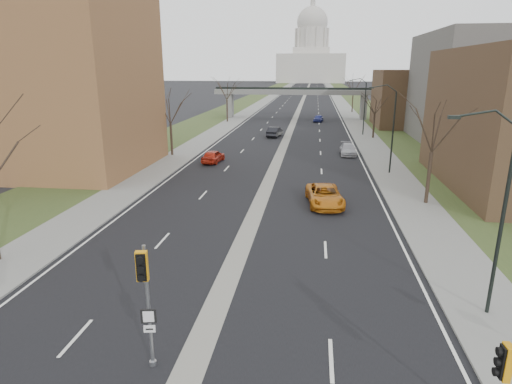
% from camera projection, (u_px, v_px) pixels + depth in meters
% --- Properties ---
extents(road_surface, '(20.00, 600.00, 0.01)m').
position_uv_depth(road_surface, '(304.00, 97.00, 157.14)').
color(road_surface, black).
rests_on(road_surface, ground).
extents(median_strip, '(1.20, 600.00, 0.02)m').
position_uv_depth(median_strip, '(304.00, 97.00, 157.14)').
color(median_strip, gray).
rests_on(median_strip, ground).
extents(sidewalk_right, '(4.00, 600.00, 0.12)m').
position_uv_depth(sidewalk_right, '(337.00, 97.00, 155.58)').
color(sidewalk_right, gray).
rests_on(sidewalk_right, ground).
extents(sidewalk_left, '(4.00, 600.00, 0.12)m').
position_uv_depth(sidewalk_left, '(272.00, 97.00, 158.67)').
color(sidewalk_left, gray).
rests_on(sidewalk_left, ground).
extents(grass_verge_right, '(8.00, 600.00, 0.10)m').
position_uv_depth(grass_verge_right, '(354.00, 97.00, 154.80)').
color(grass_verge_right, '#2E3E1C').
rests_on(grass_verge_right, ground).
extents(grass_verge_left, '(8.00, 600.00, 0.10)m').
position_uv_depth(grass_verge_left, '(256.00, 97.00, 159.45)').
color(grass_verge_left, '#2E3E1C').
rests_on(grass_verge_left, ground).
extents(apartment_building, '(25.00, 16.00, 22.00)m').
position_uv_depth(apartment_building, '(17.00, 61.00, 43.24)').
color(apartment_building, brown).
rests_on(apartment_building, ground).
extents(commercial_block_mid, '(18.00, 22.00, 15.00)m').
position_uv_depth(commercial_block_mid, '(493.00, 89.00, 58.18)').
color(commercial_block_mid, '#615D59').
rests_on(commercial_block_mid, ground).
extents(commercial_block_far, '(14.00, 14.00, 10.00)m').
position_uv_depth(commercial_block_far, '(416.00, 99.00, 76.78)').
color(commercial_block_far, '#513A25').
rests_on(commercial_block_far, ground).
extents(pedestrian_bridge, '(34.00, 3.00, 6.45)m').
position_uv_depth(pedestrian_bridge, '(296.00, 95.00, 89.18)').
color(pedestrian_bridge, slate).
rests_on(pedestrian_bridge, ground).
extents(capitol, '(48.00, 42.00, 55.75)m').
position_uv_depth(capitol, '(311.00, 56.00, 313.72)').
color(capitol, beige).
rests_on(capitol, ground).
extents(streetlight_near, '(2.61, 0.20, 8.70)m').
position_uv_depth(streetlight_near, '(491.00, 157.00, 16.76)').
color(streetlight_near, black).
rests_on(streetlight_near, sidewalk_right).
extents(streetlight_mid, '(2.61, 0.20, 8.70)m').
position_uv_depth(streetlight_mid, '(387.00, 104.00, 41.50)').
color(streetlight_mid, black).
rests_on(streetlight_mid, sidewalk_right).
extents(streetlight_far, '(2.61, 0.20, 8.70)m').
position_uv_depth(streetlight_far, '(360.00, 90.00, 66.24)').
color(streetlight_far, black).
rests_on(streetlight_far, sidewalk_right).
extents(tree_left_b, '(6.75, 6.75, 8.81)m').
position_uv_depth(tree_left_b, '(169.00, 104.00, 50.51)').
color(tree_left_b, '#382B21').
rests_on(tree_left_b, sidewalk_left).
extents(tree_left_c, '(7.65, 7.65, 9.99)m').
position_uv_depth(tree_left_c, '(227.00, 86.00, 82.63)').
color(tree_left_c, '#382B21').
rests_on(tree_left_c, sidewalk_left).
extents(tree_right_a, '(7.20, 7.20, 9.40)m').
position_uv_depth(tree_right_a, '(435.00, 119.00, 31.81)').
color(tree_right_a, '#382B21').
rests_on(tree_right_a, sidewalk_right).
extents(tree_right_b, '(6.30, 6.30, 8.22)m').
position_uv_depth(tree_right_b, '(376.00, 99.00, 63.44)').
color(tree_right_b, '#382B21').
rests_on(tree_right_b, sidewalk_right).
extents(tree_right_c, '(7.65, 7.65, 9.99)m').
position_uv_depth(tree_right_c, '(354.00, 82.00, 101.16)').
color(tree_right_c, '#382B21').
rests_on(tree_right_c, sidewalk_right).
extents(signal_pole_median, '(0.57, 0.78, 4.68)m').
position_uv_depth(signal_pole_median, '(145.00, 288.00, 14.25)').
color(signal_pole_median, gray).
rests_on(signal_pole_median, ground).
extents(car_left_near, '(2.13, 4.40, 1.45)m').
position_uv_depth(car_left_near, '(213.00, 156.00, 48.31)').
color(car_left_near, '#AE2513').
rests_on(car_left_near, ground).
extents(car_left_far, '(2.25, 4.85, 1.54)m').
position_uv_depth(car_left_far, '(275.00, 132.00, 66.44)').
color(car_left_far, black).
rests_on(car_left_far, ground).
extents(car_right_near, '(3.22, 5.82, 1.54)m').
position_uv_depth(car_right_near, '(325.00, 195.00, 33.27)').
color(car_right_near, '#BF6B14').
rests_on(car_right_near, ground).
extents(car_right_mid, '(1.90, 4.66, 1.35)m').
position_uv_depth(car_right_mid, '(348.00, 149.00, 52.59)').
color(car_right_mid, '#A5A5AD').
rests_on(car_right_mid, ground).
extents(car_right_far, '(2.20, 4.28, 1.40)m').
position_uv_depth(car_right_far, '(318.00, 118.00, 84.94)').
color(car_right_far, navy).
rests_on(car_right_far, ground).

